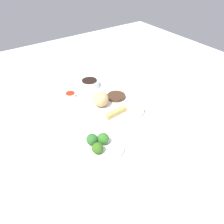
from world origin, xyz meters
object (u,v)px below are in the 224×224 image
broccoli_plate (102,147)px  soy_sauce_bowl (90,84)px  sauce_ramekin_sweet_and_sour (70,95)px  main_plate (116,107)px

broccoli_plate → soy_sauce_bowl: (0.48, -0.23, 0.01)m
broccoli_plate → sauce_ramekin_sweet_and_sour: (0.44, -0.08, 0.00)m
broccoli_plate → sauce_ramekin_sweet_and_sour: 0.45m
broccoli_plate → main_plate: bearing=-47.3°
main_plate → broccoli_plate: (-0.21, 0.22, -0.00)m
broccoli_plate → soy_sauce_bowl: 0.53m
main_plate → broccoli_plate: size_ratio=1.56×
soy_sauce_bowl → broccoli_plate: bearing=154.4°
main_plate → sauce_ramekin_sweet_and_sour: sauce_ramekin_sweet_and_sour is taller
soy_sauce_bowl → main_plate: bearing=178.8°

